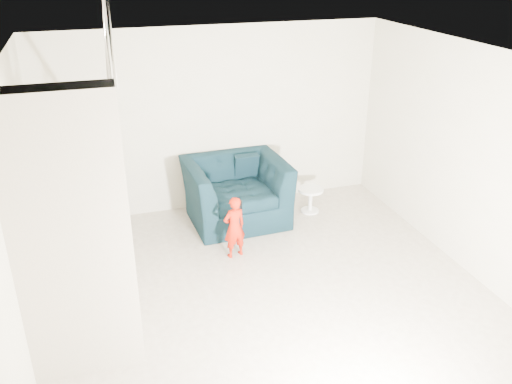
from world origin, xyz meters
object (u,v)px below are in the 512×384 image
armchair (236,191)px  side_table (311,196)px  toddler (234,227)px  staircase (78,234)px

armchair → side_table: bearing=-7.0°
armchair → toddler: bearing=-109.4°
armchair → side_table: 1.15m
side_table → staircase: bearing=-155.4°
side_table → toddler: bearing=-147.9°
staircase → side_table: bearing=24.6°
armchair → staircase: bearing=-146.1°
armchair → toddler: 1.02m
toddler → side_table: toddler is taller
toddler → side_table: 1.69m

